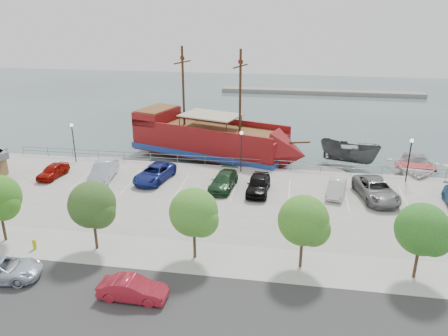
# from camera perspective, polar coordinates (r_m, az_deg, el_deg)

# --- Properties ---
(ground) EXTENTS (160.00, 160.00, 0.00)m
(ground) POSITION_cam_1_polar(r_m,az_deg,el_deg) (39.00, 0.97, -5.24)
(ground) COLOR #354647
(street) EXTENTS (100.00, 8.00, 0.04)m
(street) POSITION_cam_1_polar(r_m,az_deg,el_deg) (25.14, -4.72, -18.96)
(street) COLOR #373737
(street) RESTS_ON land_slab
(sidewalk) EXTENTS (100.00, 4.00, 0.05)m
(sidewalk) POSITION_cam_1_polar(r_m,az_deg,el_deg) (29.88, -1.91, -11.74)
(sidewalk) COLOR #B6B3AD
(sidewalk) RESTS_ON land_slab
(seawall_railing) EXTENTS (50.00, 0.06, 1.00)m
(seawall_railing) POSITION_cam_1_polar(r_m,az_deg,el_deg) (45.54, 2.44, 0.73)
(seawall_railing) COLOR slate
(seawall_railing) RESTS_ON land_slab
(far_shore) EXTENTS (40.00, 3.00, 0.80)m
(far_shore) POSITION_cam_1_polar(r_m,az_deg,el_deg) (91.38, 12.51, 9.66)
(far_shore) COLOR gray
(far_shore) RESTS_ON ground
(pirate_ship) EXTENTS (21.36, 11.75, 13.24)m
(pirate_ship) POSITION_cam_1_polar(r_m,az_deg,el_deg) (50.00, -0.42, 3.41)
(pirate_ship) COLOR maroon
(pirate_ship) RESTS_ON ground
(patrol_boat) EXTENTS (7.26, 5.30, 2.64)m
(patrol_boat) POSITION_cam_1_polar(r_m,az_deg,el_deg) (50.41, 15.99, 1.66)
(patrol_boat) COLOR #424345
(patrol_boat) RESTS_ON ground
(speedboat) EXTENTS (6.79, 8.67, 1.63)m
(speedboat) POSITION_cam_1_polar(r_m,az_deg,el_deg) (49.88, 23.67, -0.13)
(speedboat) COLOR silver
(speedboat) RESTS_ON ground
(dock_west) EXTENTS (7.26, 2.44, 0.41)m
(dock_west) POSITION_cam_1_polar(r_m,az_deg,el_deg) (50.92, -13.73, 0.74)
(dock_west) COLOR gray
(dock_west) RESTS_ON ground
(dock_mid) EXTENTS (7.19, 4.61, 0.40)m
(dock_mid) POSITION_cam_1_polar(r_m,az_deg,el_deg) (47.08, 11.31, -0.72)
(dock_mid) COLOR #6F685D
(dock_mid) RESTS_ON ground
(dock_east) EXTENTS (6.47, 3.49, 0.36)m
(dock_east) POSITION_cam_1_polar(r_m,az_deg,el_deg) (48.13, 20.99, -1.28)
(dock_east) COLOR gray
(dock_east) RESTS_ON ground
(street_van) EXTENTS (5.16, 3.06, 1.35)m
(street_van) POSITION_cam_1_polar(r_m,az_deg,el_deg) (30.84, -27.07, -11.71)
(street_van) COLOR silver
(street_van) RESTS_ON street
(street_sedan) EXTENTS (4.02, 1.45, 1.32)m
(street_sedan) POSITION_cam_1_polar(r_m,az_deg,el_deg) (26.52, -11.84, -15.23)
(street_sedan) COLOR #AA1C2C
(street_sedan) RESTS_ON street
(fire_hydrant) EXTENTS (0.27, 0.27, 0.77)m
(fire_hydrant) POSITION_cam_1_polar(r_m,az_deg,el_deg) (33.38, -23.52, -9.10)
(fire_hydrant) COLOR #C1BD00
(fire_hydrant) RESTS_ON sidewalk
(lamp_post_left) EXTENTS (0.36, 0.36, 4.28)m
(lamp_post_left) POSITION_cam_1_polar(r_m,az_deg,el_deg) (49.02, -19.14, 4.00)
(lamp_post_left) COLOR black
(lamp_post_left) RESTS_ON land_slab
(lamp_post_mid) EXTENTS (0.36, 0.36, 4.28)m
(lamp_post_mid) POSITION_cam_1_polar(r_m,az_deg,el_deg) (43.54, 2.27, 3.14)
(lamp_post_mid) COLOR black
(lamp_post_mid) RESTS_ON land_slab
(lamp_post_right) EXTENTS (0.36, 0.36, 4.28)m
(lamp_post_right) POSITION_cam_1_polar(r_m,az_deg,el_deg) (44.60, 23.12, 1.88)
(lamp_post_right) COLOR black
(lamp_post_right) RESTS_ON land_slab
(tree_c) EXTENTS (3.30, 3.20, 5.00)m
(tree_c) POSITION_cam_1_polar(r_m,az_deg,el_deg) (30.60, -16.65, -4.84)
(tree_c) COLOR #473321
(tree_c) RESTS_ON sidewalk
(tree_d) EXTENTS (3.30, 3.20, 5.00)m
(tree_d) POSITION_cam_1_polar(r_m,az_deg,el_deg) (28.36, -3.72, -6.04)
(tree_d) COLOR #473321
(tree_d) RESTS_ON sidewalk
(tree_e) EXTENTS (3.30, 3.20, 5.00)m
(tree_e) POSITION_cam_1_polar(r_m,az_deg,el_deg) (27.75, 10.62, -7.01)
(tree_e) COLOR #473321
(tree_e) RESTS_ON sidewalk
(tree_f) EXTENTS (3.30, 3.20, 5.00)m
(tree_f) POSITION_cam_1_polar(r_m,az_deg,el_deg) (28.88, 24.74, -7.54)
(tree_f) COLOR #473321
(tree_f) RESTS_ON sidewalk
(parked_car_a) EXTENTS (1.98, 4.05, 1.33)m
(parked_car_a) POSITION_cam_1_polar(r_m,az_deg,el_deg) (46.03, -21.44, -0.34)
(parked_car_a) COLOR #8D0A04
(parked_car_a) RESTS_ON land_slab
(parked_car_b) EXTENTS (2.38, 5.22, 1.66)m
(parked_car_b) POSITION_cam_1_polar(r_m,az_deg,el_deg) (43.95, -15.44, -0.36)
(parked_car_b) COLOR #AEB3C1
(parked_car_b) RESTS_ON land_slab
(parked_car_c) EXTENTS (3.41, 5.74, 1.50)m
(parked_car_c) POSITION_cam_1_polar(r_m,az_deg,el_deg) (42.52, -9.06, -0.68)
(parked_car_c) COLOR navy
(parked_car_c) RESTS_ON land_slab
(parked_car_d) EXTENTS (2.46, 5.05, 1.42)m
(parked_car_d) POSITION_cam_1_polar(r_m,az_deg,el_deg) (40.24, -0.06, -1.73)
(parked_car_d) COLOR #1B3B20
(parked_car_d) RESTS_ON land_slab
(parked_car_e) EXTENTS (2.06, 4.83, 1.63)m
(parked_car_e) POSITION_cam_1_polar(r_m,az_deg,el_deg) (39.43, 4.51, -2.11)
(parked_car_e) COLOR black
(parked_car_e) RESTS_ON land_slab
(parked_car_f) EXTENTS (2.18, 4.27, 1.34)m
(parked_car_f) POSITION_cam_1_polar(r_m,az_deg,el_deg) (40.13, 14.47, -2.54)
(parked_car_f) COLOR silver
(parked_car_f) RESTS_ON land_slab
(parked_car_g) EXTENTS (3.89, 6.39, 1.66)m
(parked_car_g) POSITION_cam_1_polar(r_m,az_deg,el_deg) (40.37, 19.25, -2.69)
(parked_car_g) COLOR slate
(parked_car_g) RESTS_ON land_slab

